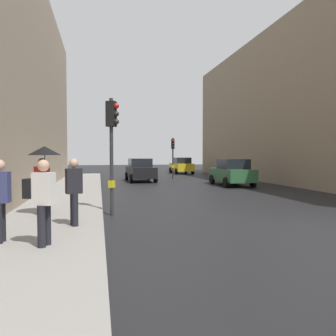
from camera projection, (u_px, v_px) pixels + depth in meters
name	position (u px, v px, depth m)	size (l,w,h in m)	color
ground_plane	(325.00, 229.00, 8.93)	(120.00, 120.00, 0.00)	black
sidewalk_kerb	(65.00, 203.00, 13.24)	(2.98, 40.00, 0.16)	gray
traffic_light_near_right	(112.00, 135.00, 10.80)	(0.44, 0.36, 3.91)	#2D2D2D
traffic_light_far_median	(173.00, 150.00, 27.74)	(0.24, 0.43, 3.51)	#2D2D2D
car_yellow_taxi	(181.00, 166.00, 35.62)	(2.04, 4.21, 1.76)	yellow
car_dark_suv	(140.00, 170.00, 25.10)	(2.16, 4.27, 1.76)	black
car_green_estate	(232.00, 172.00, 21.57)	(2.10, 4.24, 1.76)	#2D6038
pedestrian_with_umbrella	(44.00, 161.00, 10.05)	(1.00, 1.00, 2.14)	black
pedestrian_with_black_backpack	(42.00, 197.00, 6.62)	(0.66, 0.48, 1.77)	black
pedestrian_in_dark_coat	(74.00, 189.00, 8.55)	(0.46, 0.37, 1.77)	black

